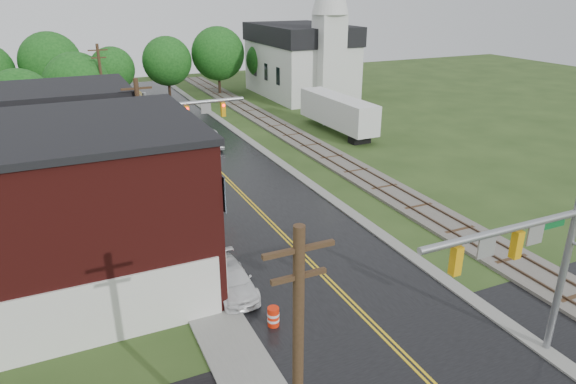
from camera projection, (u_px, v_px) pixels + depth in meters
main_road at (215, 167)px, 42.69m from camera, size 10.00×90.00×0.02m
curb_right at (254, 144)px, 49.00m from camera, size 0.80×70.00×0.12m
sidewalk_left at (151, 200)px, 36.06m from camera, size 2.40×50.00×0.12m
brick_building at (46, 215)px, 23.65m from camera, size 14.30×10.30×8.30m
yellow_house at (70, 162)px, 33.86m from camera, size 8.00×7.00×6.40m
darkred_building at (78, 141)px, 42.21m from camera, size 7.00×6.00×4.40m
church at (304, 53)px, 68.31m from camera, size 10.40×18.40×20.00m
railroad at (297, 138)px, 50.75m from camera, size 3.20×80.00×0.30m
traffic_signal_near at (529, 253)px, 18.56m from camera, size 7.34×0.30×7.20m
traffic_signal_far at (177, 121)px, 36.96m from camera, size 7.34×0.43×7.20m
utility_pole_a at (298, 378)px, 12.98m from camera, size 1.80×0.28×9.00m
utility_pole_b at (143, 148)px, 31.55m from camera, size 1.80×0.28×9.00m
utility_pole_c at (103, 89)px, 50.11m from camera, size 1.80×0.28×9.00m
tree_left_c at (22, 106)px, 44.00m from camera, size 6.00×6.00×7.65m
tree_left_e at (79, 86)px, 50.89m from camera, size 6.40×6.40×8.16m
suv_dark at (195, 127)px, 52.53m from camera, size 2.33×4.59×1.24m
sedan_silver at (209, 140)px, 47.85m from camera, size 1.53×4.37×1.44m
pickup_white at (231, 280)px, 25.07m from camera, size 1.91×4.49×1.29m
semi_trailer at (338, 111)px, 52.23m from camera, size 2.76×11.65×3.70m
construction_barrel at (273, 317)px, 22.54m from camera, size 0.58×0.58×0.92m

